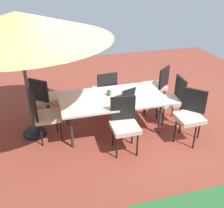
{
  "coord_description": "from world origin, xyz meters",
  "views": [
    {
      "loc": [
        1.17,
        4.32,
        2.94
      ],
      "look_at": [
        0.0,
        0.0,
        0.58
      ],
      "focal_mm": 41.93,
      "sensor_mm": 36.0,
      "label": 1
    }
  ],
  "objects_px": {
    "chair_southwest": "(157,84)",
    "cup": "(109,93)",
    "chair_west": "(173,98)",
    "chair_northwest": "(191,114)",
    "chair_north": "(124,122)",
    "laptop": "(126,95)",
    "patio_umbrella": "(17,26)",
    "chair_east": "(44,114)",
    "dining_table": "(112,99)",
    "chair_southeast": "(44,97)",
    "chair_south": "(105,90)"
  },
  "relations": [
    {
      "from": "chair_southwest",
      "to": "cup",
      "type": "xyz_separation_m",
      "value": [
        1.31,
        0.62,
        0.23
      ]
    },
    {
      "from": "chair_west",
      "to": "chair_northwest",
      "type": "distance_m",
      "value": 0.67
    },
    {
      "from": "chair_west",
      "to": "chair_northwest",
      "type": "height_order",
      "value": "same"
    },
    {
      "from": "chair_north",
      "to": "laptop",
      "type": "distance_m",
      "value": 0.66
    },
    {
      "from": "patio_umbrella",
      "to": "laptop",
      "type": "height_order",
      "value": "patio_umbrella"
    },
    {
      "from": "chair_west",
      "to": "chair_east",
      "type": "height_order",
      "value": "same"
    },
    {
      "from": "chair_northwest",
      "to": "chair_north",
      "type": "bearing_deg",
      "value": -136.01
    },
    {
      "from": "chair_west",
      "to": "chair_east",
      "type": "distance_m",
      "value": 2.57
    },
    {
      "from": "dining_table",
      "to": "chair_southeast",
      "type": "distance_m",
      "value": 1.46
    },
    {
      "from": "patio_umbrella",
      "to": "chair_east",
      "type": "relative_size",
      "value": 3.2
    },
    {
      "from": "patio_umbrella",
      "to": "chair_south",
      "type": "bearing_deg",
      "value": -161.74
    },
    {
      "from": "patio_umbrella",
      "to": "laptop",
      "type": "bearing_deg",
      "value": 170.33
    },
    {
      "from": "chair_west",
      "to": "chair_east",
      "type": "relative_size",
      "value": 1.0
    },
    {
      "from": "chair_west",
      "to": "chair_north",
      "type": "xyz_separation_m",
      "value": [
        1.24,
        0.65,
        0.0
      ]
    },
    {
      "from": "chair_northwest",
      "to": "chair_east",
      "type": "xyz_separation_m",
      "value": [
        2.59,
        -0.68,
        0.0
      ]
    },
    {
      "from": "patio_umbrella",
      "to": "chair_west",
      "type": "xyz_separation_m",
      "value": [
        -2.8,
        0.24,
        -1.54
      ]
    },
    {
      "from": "chair_southeast",
      "to": "dining_table",
      "type": "bearing_deg",
      "value": -170.28
    },
    {
      "from": "patio_umbrella",
      "to": "laptop",
      "type": "distance_m",
      "value": 2.24
    },
    {
      "from": "dining_table",
      "to": "chair_east",
      "type": "bearing_deg",
      "value": 0.27
    },
    {
      "from": "dining_table",
      "to": "chair_north",
      "type": "distance_m",
      "value": 0.68
    },
    {
      "from": "chair_south",
      "to": "chair_southwest",
      "type": "height_order",
      "value": "same"
    },
    {
      "from": "chair_south",
      "to": "chair_east",
      "type": "relative_size",
      "value": 1.0
    },
    {
      "from": "laptop",
      "to": "cup",
      "type": "bearing_deg",
      "value": -51.03
    },
    {
      "from": "chair_south",
      "to": "chair_northwest",
      "type": "height_order",
      "value": "same"
    },
    {
      "from": "chair_northwest",
      "to": "cup",
      "type": "distance_m",
      "value": 1.57
    },
    {
      "from": "dining_table",
      "to": "chair_southeast",
      "type": "height_order",
      "value": "chair_southeast"
    },
    {
      "from": "chair_south",
      "to": "chair_southwest",
      "type": "distance_m",
      "value": 1.23
    },
    {
      "from": "chair_west",
      "to": "chair_southeast",
      "type": "xyz_separation_m",
      "value": [
        2.53,
        -0.75,
        0.0
      ]
    },
    {
      "from": "dining_table",
      "to": "chair_southwest",
      "type": "distance_m",
      "value": 1.47
    },
    {
      "from": "cup",
      "to": "chair_north",
      "type": "bearing_deg",
      "value": 95.79
    },
    {
      "from": "chair_southwest",
      "to": "chair_northwest",
      "type": "xyz_separation_m",
      "value": [
        -0.03,
        1.41,
        0.0
      ]
    },
    {
      "from": "chair_south",
      "to": "chair_northwest",
      "type": "bearing_deg",
      "value": 125.04
    },
    {
      "from": "dining_table",
      "to": "laptop",
      "type": "relative_size",
      "value": 5.2
    },
    {
      "from": "chair_east",
      "to": "cup",
      "type": "bearing_deg",
      "value": -93.35
    },
    {
      "from": "dining_table",
      "to": "chair_east",
      "type": "relative_size",
      "value": 2.04
    },
    {
      "from": "patio_umbrella",
      "to": "chair_west",
      "type": "bearing_deg",
      "value": 175.16
    },
    {
      "from": "laptop",
      "to": "chair_east",
      "type": "bearing_deg",
      "value": -22.63
    },
    {
      "from": "chair_north",
      "to": "cup",
      "type": "distance_m",
      "value": 0.8
    },
    {
      "from": "chair_west",
      "to": "chair_southeast",
      "type": "bearing_deg",
      "value": -102.02
    },
    {
      "from": "patio_umbrella",
      "to": "cup",
      "type": "bearing_deg",
      "value": 175.15
    },
    {
      "from": "chair_southwest",
      "to": "chair_west",
      "type": "distance_m",
      "value": 0.73
    },
    {
      "from": "dining_table",
      "to": "chair_northwest",
      "type": "height_order",
      "value": "chair_northwest"
    },
    {
      "from": "chair_southeast",
      "to": "cup",
      "type": "distance_m",
      "value": 1.39
    },
    {
      "from": "chair_south",
      "to": "chair_southeast",
      "type": "distance_m",
      "value": 1.29
    },
    {
      "from": "chair_east",
      "to": "laptop",
      "type": "bearing_deg",
      "value": -100.78
    },
    {
      "from": "chair_south",
      "to": "chair_west",
      "type": "relative_size",
      "value": 1.0
    },
    {
      "from": "chair_south",
      "to": "dining_table",
      "type": "bearing_deg",
      "value": 80.16
    },
    {
      "from": "dining_table",
      "to": "chair_east",
      "type": "distance_m",
      "value": 1.29
    },
    {
      "from": "chair_west",
      "to": "chair_south",
      "type": "bearing_deg",
      "value": -116.81
    },
    {
      "from": "laptop",
      "to": "chair_southeast",
      "type": "bearing_deg",
      "value": -48.35
    }
  ]
}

